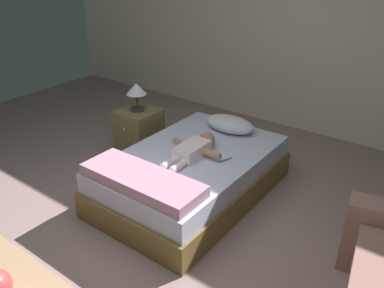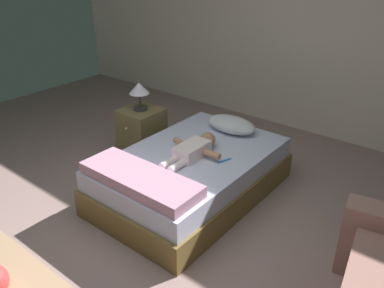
% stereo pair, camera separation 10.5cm
% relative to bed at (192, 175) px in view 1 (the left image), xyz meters
% --- Properties ---
extents(ground_plane, '(8.00, 8.00, 0.00)m').
position_rel_bed_xyz_m(ground_plane, '(0.14, -0.88, -0.22)').
color(ground_plane, gray).
extents(wall_behind_bed, '(8.00, 0.12, 2.85)m').
position_rel_bed_xyz_m(wall_behind_bed, '(0.14, 2.12, 1.21)').
color(wall_behind_bed, beige).
rests_on(wall_behind_bed, ground_plane).
extents(bed, '(1.17, 1.81, 0.44)m').
position_rel_bed_xyz_m(bed, '(0.00, 0.00, 0.00)').
color(bed, brown).
rests_on(bed, ground_plane).
extents(pillow, '(0.53, 0.31, 0.15)m').
position_rel_bed_xyz_m(pillow, '(0.01, 0.64, 0.30)').
color(pillow, silver).
rests_on(pillow, bed).
extents(baby, '(0.53, 0.66, 0.15)m').
position_rel_bed_xyz_m(baby, '(0.03, -0.00, 0.29)').
color(baby, white).
rests_on(baby, bed).
extents(toothbrush, '(0.06, 0.15, 0.02)m').
position_rel_bed_xyz_m(toothbrush, '(0.32, 0.08, 0.23)').
color(toothbrush, '#2E97EF').
rests_on(toothbrush, bed).
extents(nightstand, '(0.42, 0.45, 0.54)m').
position_rel_bed_xyz_m(nightstand, '(-0.97, 0.31, 0.05)').
color(nightstand, brown).
rests_on(nightstand, ground_plane).
extents(lamp, '(0.22, 0.22, 0.31)m').
position_rel_bed_xyz_m(lamp, '(-0.97, 0.31, 0.55)').
color(lamp, '#333338').
rests_on(lamp, nightstand).
extents(blanket, '(1.05, 0.37, 0.10)m').
position_rel_bed_xyz_m(blanket, '(0.00, -0.66, 0.27)').
color(blanket, '#B5849D').
rests_on(blanket, bed).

